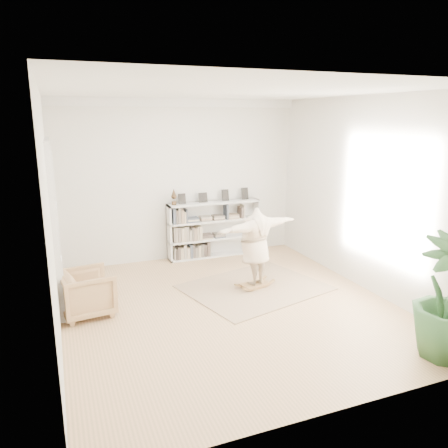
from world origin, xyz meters
name	(u,v)px	position (x,y,z in m)	size (l,w,h in m)	color
floor	(229,307)	(0.00, 0.00, 0.00)	(6.00, 6.00, 0.00)	#A58455
room_shell	(179,103)	(0.00, 2.94, 3.51)	(6.00, 6.00, 6.00)	silver
doors	(55,226)	(-2.70, 1.30, 1.40)	(0.09, 1.78, 2.92)	white
bookshelf	(214,230)	(0.74, 2.82, 0.64)	(2.20, 0.35, 1.64)	silver
armchair	(87,293)	(-2.30, 0.60, 0.38)	(0.81, 0.83, 0.76)	tan
rug	(255,287)	(0.78, 0.62, 0.01)	(2.50, 2.00, 0.02)	tan
rocker_board	(255,284)	(0.78, 0.62, 0.07)	(0.60, 0.45, 0.11)	olive
person	(255,244)	(0.78, 0.62, 0.88)	(1.84, 0.50, 1.49)	beige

